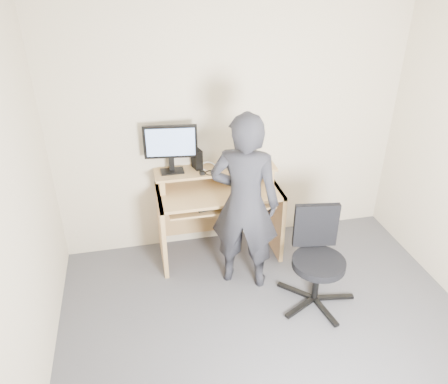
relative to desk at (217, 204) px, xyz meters
name	(u,v)px	position (x,y,z in m)	size (l,w,h in m)	color
ground	(283,359)	(0.20, -1.53, -0.55)	(3.50, 3.50, 0.00)	#57585D
back_wall	(232,129)	(0.20, 0.22, 0.70)	(3.50, 0.02, 2.50)	#C0B898
ceiling	(315,17)	(0.20, -1.53, 1.95)	(3.50, 3.50, 0.02)	white
desk	(217,204)	(0.00, 0.00, 0.00)	(1.20, 0.60, 0.91)	tan
monitor	(171,145)	(-0.42, 0.09, 0.65)	(0.50, 0.14, 0.48)	black
external_drive	(197,159)	(-0.18, 0.12, 0.46)	(0.07, 0.13, 0.20)	black
travel_mug	(228,161)	(0.12, 0.05, 0.45)	(0.07, 0.07, 0.17)	#B3B3B8
smartphone	(244,167)	(0.28, 0.05, 0.37)	(0.07, 0.13, 0.01)	black
charger	(202,173)	(-0.15, -0.03, 0.38)	(0.04, 0.04, 0.04)	black
headphones	(208,167)	(-0.06, 0.11, 0.37)	(0.16, 0.16, 0.02)	silver
keyboard	(218,202)	(-0.02, -0.17, 0.12)	(0.46, 0.18, 0.03)	black
mouse	(249,190)	(0.27, -0.18, 0.22)	(0.10, 0.06, 0.04)	black
office_chair	(317,254)	(0.70, -0.91, -0.07)	(0.69, 0.69, 0.88)	black
person	(245,204)	(0.14, -0.54, 0.30)	(0.62, 0.40, 1.69)	black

